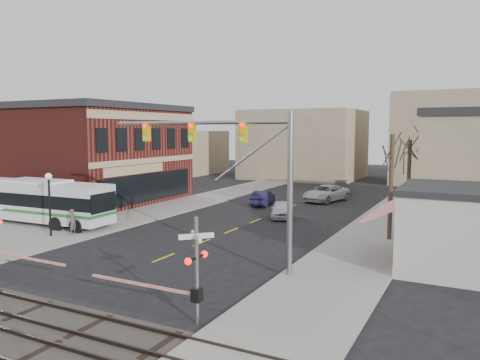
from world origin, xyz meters
name	(u,v)px	position (x,y,z in m)	size (l,w,h in m)	color
ground	(141,267)	(0.00, 0.00, 0.00)	(160.00, 160.00, 0.00)	black
sidewalk_west	(195,202)	(-9.50, 20.00, 0.06)	(5.00, 60.00, 0.12)	gray
sidewalk_east	(394,218)	(9.50, 20.00, 0.06)	(5.00, 60.00, 0.12)	gray
ballast_strip	(1,323)	(0.00, -8.00, 0.03)	(160.00, 5.00, 0.06)	#332D28
rail_tracks	(1,320)	(0.00, -8.00, 0.12)	(160.00, 3.91, 0.14)	#2D231E
brick_building	(37,152)	(-26.98, 16.00, 4.81)	(30.40, 15.40, 9.60)	maroon
tree_east_a	(391,187)	(10.50, 12.00, 3.50)	(0.28, 0.28, 6.75)	#382B21
tree_east_b	(409,182)	(10.80, 18.00, 3.27)	(0.28, 0.28, 6.30)	#382B21
tree_east_c	(423,168)	(11.00, 26.00, 3.72)	(0.28, 0.28, 7.20)	#382B21
transit_bus	(38,201)	(-14.01, 5.29, 1.83)	(12.70, 3.26, 3.25)	silver
traffic_signal_mast	(237,157)	(4.61, 2.01, 5.77)	(10.57, 0.30, 8.00)	gray
rr_crossing_east	(187,270)	(6.05, -4.71, 1.97)	(5.60, 1.36, 4.00)	gray
street_lamp	(49,191)	(-9.66, 2.64, 3.13)	(0.44, 0.44, 4.20)	black
car_a	(281,209)	(1.26, 16.25, 0.68)	(1.61, 3.99, 1.36)	#B3B4B8
car_b	(263,198)	(-2.75, 21.45, 0.69)	(1.47, 4.21, 1.39)	#19173A
car_c	(326,193)	(1.86, 26.65, 0.80)	(2.65, 5.74, 1.59)	silver
car_d	(341,188)	(1.73, 32.81, 0.67)	(1.88, 4.63, 1.34)	#3D3E42
pedestrian_near	(73,222)	(-8.69, 3.67, 0.98)	(0.63, 0.41, 1.72)	#544743
pedestrian_far	(89,214)	(-10.31, 6.72, 0.89)	(0.75, 0.58, 1.54)	#383761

